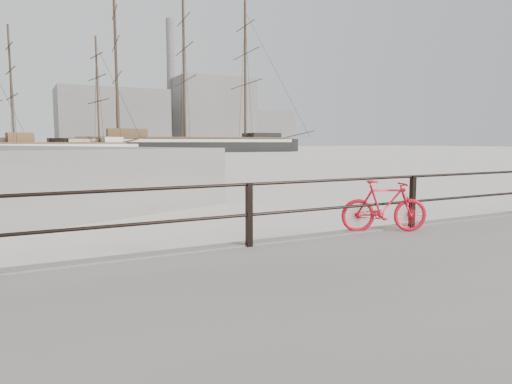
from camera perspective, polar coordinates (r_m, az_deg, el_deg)
name	(u,v)px	position (r m, az deg, el deg)	size (l,w,h in m)	color
ground	(405,244)	(9.46, 18.11, -6.14)	(400.00, 400.00, 0.00)	white
guardrail	(412,201)	(9.21, 18.95, -1.13)	(28.00, 0.10, 1.00)	black
bicycle	(384,206)	(8.58, 15.74, -1.73)	(1.56, 0.23, 0.94)	red
barque_black	(185,152)	(93.00, -8.81, 4.94)	(56.64, 18.54, 32.28)	black
schooner_mid	(60,154)	(83.10, -23.34, 4.36)	(29.22, 12.36, 20.99)	beige
industrial_west	(112,119)	(148.99, -17.52, 8.65)	(32.00, 18.00, 18.00)	gray
industrial_mid	(212,114)	(163.80, -5.56, 9.71)	(26.00, 20.00, 24.00)	gray
industrial_east	(262,129)	(177.93, 0.78, 7.85)	(20.00, 16.00, 14.00)	gray
smokestack	(171,84)	(165.03, -10.57, 13.10)	(2.80, 2.80, 44.00)	gray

